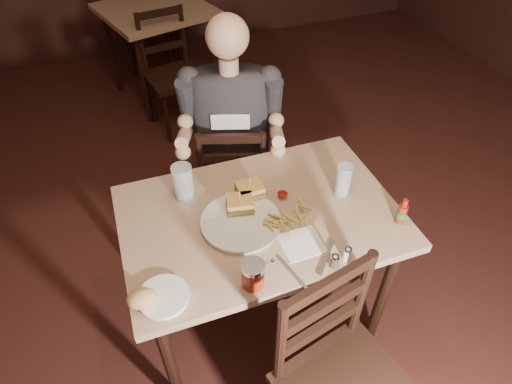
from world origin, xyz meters
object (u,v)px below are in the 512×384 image
object	(u,v)px
bg_chair_far	(149,22)
hot_sauce	(402,211)
glass_left	(183,182)
side_plate	(164,297)
diner	(230,110)
bg_chair_near	(176,77)
syrup_dispenser	(253,275)
main_table	(260,229)
chair_far	(234,176)
bg_table	(156,19)
glass_right	(343,180)
dinner_plate	(241,223)

from	to	relation	value
bg_chair_far	hot_sauce	bearing A→B (deg)	117.00
glass_left	side_plate	xyz separation A→B (m)	(-0.19, -0.47, -0.07)
bg_chair_far	diner	xyz separation A→B (m)	(0.04, -2.36, 0.43)
hot_sauce	side_plate	size ratio (longest dim) A/B	0.71
bg_chair_near	glass_left	bearing A→B (deg)	-108.45
syrup_dispenser	diner	bearing A→B (deg)	77.47
main_table	bg_chair_far	xyz separation A→B (m)	(0.04, 2.97, -0.23)
hot_sauce	side_plate	world-z (taller)	hot_sauce
diner	chair_far	bearing A→B (deg)	90.00
hot_sauce	glass_left	bearing A→B (deg)	149.32
bg_table	glass_right	size ratio (longest dim) A/B	6.64
chair_far	glass_right	bearing A→B (deg)	131.83
main_table	hot_sauce	distance (m)	0.57
diner	side_plate	distance (m)	1.01
glass_left	side_plate	bearing A→B (deg)	-112.20
glass_left	dinner_plate	bearing A→B (deg)	-55.09
diner	syrup_dispenser	world-z (taller)	diner
bg_table	syrup_dispenser	world-z (taller)	syrup_dispenser
bg_table	hot_sauce	world-z (taller)	hot_sauce
bg_chair_far	syrup_dispenser	distance (m)	3.30
bg_table	glass_left	xyz separation A→B (m)	(-0.30, -2.21, 0.17)
main_table	glass_left	world-z (taller)	glass_left
main_table	dinner_plate	bearing A→B (deg)	-165.17
main_table	bg_table	bearing A→B (deg)	89.04
bg_chair_near	glass_left	size ratio (longest dim) A/B	5.67
side_plate	bg_chair_near	bearing A→B (deg)	77.01
main_table	bg_chair_near	world-z (taller)	bg_chair_near
diner	syrup_dispenser	xyz separation A→B (m)	(-0.22, -0.91, -0.06)
bg_chair_near	glass_left	world-z (taller)	glass_left
bg_table	diner	distance (m)	1.83
glass_right	main_table	bearing A→B (deg)	179.15
hot_sauce	dinner_plate	bearing A→B (deg)	160.35
dinner_plate	bg_chair_near	bearing A→B (deg)	86.01
bg_table	bg_chair_near	bearing A→B (deg)	-90.00
glass_right	side_plate	size ratio (longest dim) A/B	0.87
diner	glass_left	xyz separation A→B (m)	(-0.34, -0.39, -0.04)
chair_far	bg_chair_near	bearing A→B (deg)	-68.23
bg_chair_near	diner	xyz separation A→B (m)	(0.04, -1.26, 0.44)
hot_sauce	chair_far	bearing A→B (deg)	114.67
bg_chair_far	glass_right	world-z (taller)	glass_right
bg_chair_far	glass_right	xyz separation A→B (m)	(0.33, -2.98, 0.39)
bg_table	glass_left	world-z (taller)	glass_left
diner	glass_right	size ratio (longest dim) A/B	6.12
main_table	diner	size ratio (longest dim) A/B	1.25
side_plate	diner	bearing A→B (deg)	58.42
chair_far	bg_chair_far	xyz separation A→B (m)	(-0.05, 2.32, 0.04)
bg_table	hot_sauce	size ratio (longest dim) A/B	8.16
dinner_plate	bg_chair_far	bearing A→B (deg)	87.47
chair_far	bg_chair_near	distance (m)	1.22
bg_table	bg_chair_far	size ratio (longest dim) A/B	1.08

